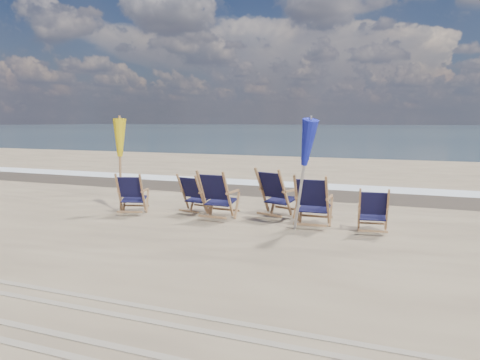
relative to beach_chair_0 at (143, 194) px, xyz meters
The scene contains 12 objects.
ocean 125.85m from the beach_chair_0, 88.94° to the left, with size 400.00×400.00×0.00m, color #314652.
surf_foam 6.57m from the beach_chair_0, 69.28° to the left, with size 200.00×1.40×0.01m, color silver.
wet_sand_strip 5.20m from the beach_chair_0, 63.40° to the left, with size 200.00×2.60×0.00m, color #42362A.
tire_tracks 5.51m from the beach_chair_0, 65.02° to the right, with size 80.00×1.30×0.01m, color gray, non-canonical shape.
beach_chair_0 is the anchor object (origin of this frame).
beach_chair_1 1.29m from the beach_chair_0, 20.38° to the left, with size 0.59×0.66×0.92m, color #121133, non-canonical shape.
beach_chair_2 2.03m from the beach_chair_0, ahead, with size 0.69×0.78×1.08m, color #121133, non-canonical shape.
beach_chair_3 3.15m from the beach_chair_0, 11.47° to the left, with size 0.71×0.79×1.10m, color #121133, non-canonical shape.
beach_chair_4 4.08m from the beach_chair_0, ahead, with size 0.69×0.77×1.07m, color #121133, non-canonical shape.
beach_chair_5 5.18m from the beach_chair_0, ahead, with size 0.56×0.63×0.88m, color #121133, non-canonical shape.
umbrella_yellow 1.29m from the beach_chair_0, behind, with size 0.30×0.30×2.12m.
umbrella_blue 3.85m from the beach_chair_0, ahead, with size 0.30×0.30×2.16m.
Camera 1 is at (3.53, -6.46, 2.09)m, focal length 35.00 mm.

